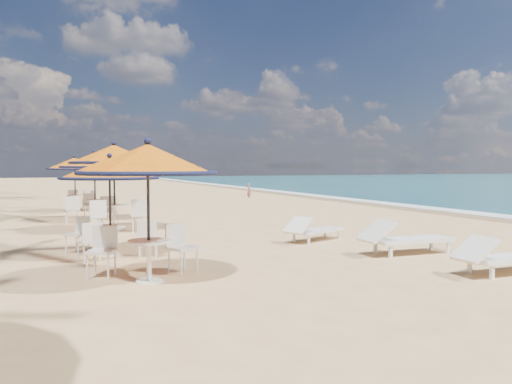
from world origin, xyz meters
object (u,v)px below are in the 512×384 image
lounger_mid (403,238)px  lounger_near (502,256)px  lounger_far (313,229)px  station_0 (147,172)px  station_4 (76,170)px  station_2 (114,165)px  station_1 (109,181)px  station_3 (93,167)px

lounger_mid → lounger_near: bearing=-81.4°
lounger_mid → lounger_far: bearing=112.3°
station_0 → station_4: station_0 is taller
station_2 → lounger_near: 10.46m
station_0 → station_1: station_0 is taller
station_0 → lounger_near: 6.31m
station_1 → lounger_mid: (5.88, -2.32, -1.24)m
lounger_mid → station_4: bearing=115.5°
station_1 → station_0: bearing=-83.4°
station_3 → lounger_mid: 11.30m
station_4 → station_1: bearing=-89.6°
station_0 → station_4: bearing=91.6°
station_0 → station_1: (-0.31, 2.72, -0.21)m
station_0 → lounger_near: size_ratio=1.21×
station_1 → station_2: station_2 is taller
station_2 → lounger_near: (5.54, -8.72, -1.60)m
station_1 → station_2: bearing=81.6°
station_1 → lounger_far: station_1 is taller
lounger_near → lounger_far: (-1.16, 4.70, -0.02)m
station_1 → station_4: station_4 is taller
lounger_mid → station_3: bearing=121.9°
station_0 → station_4: 14.05m
station_3 → lounger_far: (4.70, -7.30, -1.58)m
station_2 → lounger_far: 6.17m
station_0 → station_3: size_ratio=0.96×
station_4 → station_2: bearing=-84.6°
station_3 → lounger_near: bearing=-63.9°
lounger_mid → station_2: bearing=131.3°
station_0 → station_2: (0.29, 6.83, 0.12)m
station_4 → lounger_far: station_4 is taller
station_0 → lounger_near: bearing=-18.0°
station_0 → station_4: size_ratio=1.01×
station_1 → lounger_far: (4.99, 0.08, -1.29)m
station_0 → lounger_far: 5.65m
station_4 → lounger_far: bearing=-65.8°
station_1 → lounger_mid: 6.44m
lounger_near → station_3: bearing=117.3°
lounger_mid → lounger_far: 2.57m
station_1 → station_4: 11.32m
station_2 → lounger_near: station_2 is taller
lounger_near → lounger_mid: lounger_mid is taller
station_3 → lounger_near: station_3 is taller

